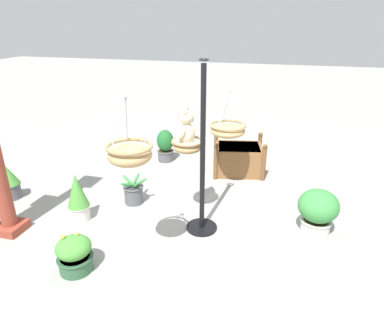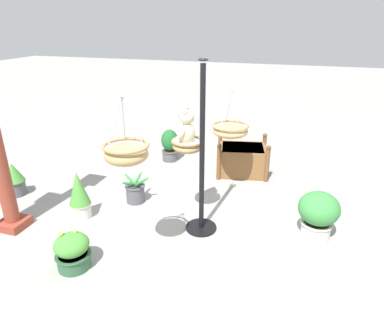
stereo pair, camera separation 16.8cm
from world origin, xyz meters
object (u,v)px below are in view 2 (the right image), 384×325
Objects in this scene: display_pole_central at (202,183)px; hanging_basket_with_teddy at (188,145)px; hanging_basket_left_high at (126,153)px; potted_plant_trailing_ivy at (79,195)px; potted_plant_small_succulent at (318,213)px; wooden_planter_box at (242,159)px; potted_plant_flowering_red at (73,251)px; hanging_basket_right_low at (230,130)px; potted_plant_bushy_green at (170,145)px; teddy_bear at (186,129)px; potted_plant_conical_shrub at (135,191)px; potted_plant_fern_front at (14,179)px.

hanging_basket_with_teddy is at bearing 59.04° from display_pole_central.
hanging_basket_left_high reaches higher than potted_plant_trailing_ivy.
display_pole_central is 3.47× the size of potted_plant_small_succulent.
wooden_planter_box reaches higher than potted_plant_flowering_red.
hanging_basket_left_high is at bearing 153.21° from display_pole_central.
potted_plant_bushy_green is (0.98, 1.47, -0.76)m from hanging_basket_right_low.
teddy_bear reaches higher than potted_plant_conical_shrub.
hanging_basket_left_high is at bearing 167.94° from teddy_bear.
potted_plant_fern_front is (-2.08, 3.54, 0.01)m from wooden_planter_box.
potted_plant_trailing_ivy is at bearing 139.35° from wooden_planter_box.
wooden_planter_box reaches higher than potted_plant_small_succulent.
hanging_basket_left_high reaches higher than potted_plant_flowering_red.
display_pole_central is 4.74× the size of potted_plant_conical_shrub.
hanging_basket_right_low is at bearing -50.93° from potted_plant_trailing_ivy.
display_pole_central is at bearing -120.96° from hanging_basket_with_teddy.
hanging_basket_with_teddy is 0.85× the size of potted_plant_trailing_ivy.
hanging_basket_right_low is (2.38, -0.64, -0.40)m from hanging_basket_left_high.
potted_plant_fern_front is 1.16× the size of potted_plant_conical_shrub.
wooden_planter_box is 4.10m from potted_plant_fern_front.
teddy_bear is 2.65m from potted_plant_bushy_green.
wooden_planter_box is 1.60× the size of potted_plant_small_succulent.
hanging_basket_with_teddy reaches higher than potted_plant_small_succulent.
potted_plant_flowering_red is 1.17m from potted_plant_trailing_ivy.
hanging_basket_left_high is at bearing 122.41° from potted_plant_small_succulent.
display_pole_central is 1.44m from potted_plant_conical_shrub.
wooden_planter_box is 3.69m from potted_plant_flowering_red.
potted_plant_small_succulent reaches higher than potted_plant_fern_front.
potted_plant_conical_shrub is at bearing 73.65° from hanging_basket_with_teddy.
hanging_basket_left_high is at bearing -166.09° from potted_plant_bushy_green.
display_pole_central reaches higher than teddy_bear.
potted_plant_small_succulent is at bearing -87.32° from potted_plant_fern_front.
hanging_basket_left_high reaches higher than wooden_planter_box.
teddy_bear is at bearing -88.09° from potted_plant_fern_front.
potted_plant_conical_shrub is (1.50, 0.73, -1.32)m from hanging_basket_left_high.
teddy_bear is 0.76× the size of potted_plant_bushy_green.
hanging_basket_right_low is at bearing -57.30° from potted_plant_conical_shrub.
hanging_basket_left_high is 3.48m from wooden_planter_box.
wooden_planter_box is (1.98, -0.49, -1.14)m from teddy_bear.
hanging_basket_with_teddy is 1.83m from potted_plant_trailing_ivy.
hanging_basket_with_teddy reaches higher than potted_plant_bushy_green.
potted_plant_bushy_green is at bearing 13.91° from hanging_basket_left_high.
wooden_planter_box reaches higher than potted_plant_fern_front.
hanging_basket_left_high is 1.49× the size of potted_plant_flowering_red.
hanging_basket_left_high is 0.98× the size of potted_plant_trailing_ivy.
teddy_bear is 1.23m from hanging_basket_left_high.
potted_plant_small_succulent is 0.91× the size of potted_plant_trailing_ivy.
potted_plant_flowering_red is (-1.41, 0.98, -1.20)m from teddy_bear.
potted_plant_trailing_ivy is (-0.69, 0.57, 0.19)m from potted_plant_conical_shrub.
potted_plant_flowering_red is 3.56m from potted_plant_bushy_green.
hanging_basket_right_low is at bearing -27.76° from potted_plant_flowering_red.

